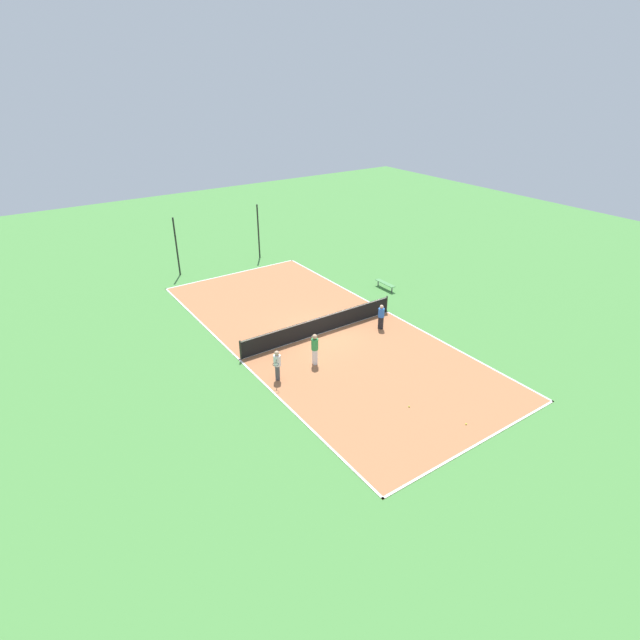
% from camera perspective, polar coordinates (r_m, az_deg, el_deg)
% --- Properties ---
extents(ground_plane, '(80.00, 80.00, 0.00)m').
position_cam_1_polar(ground_plane, '(28.81, 0.00, -1.60)').
color(ground_plane, '#47843D').
extents(court_surface, '(10.37, 23.03, 0.02)m').
position_cam_1_polar(court_surface, '(28.80, 0.00, -1.58)').
color(court_surface, '#AD6B42').
rests_on(court_surface, ground_plane).
extents(tennis_net, '(10.17, 0.10, 1.10)m').
position_cam_1_polar(tennis_net, '(28.53, 0.00, -0.57)').
color(tennis_net, black).
rests_on(tennis_net, court_surface).
extents(bench, '(0.36, 1.74, 0.45)m').
position_cam_1_polar(bench, '(34.90, 7.45, 4.14)').
color(bench, '#4C8C4C').
rests_on(bench, ground_plane).
extents(player_near_blue, '(0.44, 0.44, 1.52)m').
position_cam_1_polar(player_near_blue, '(29.21, 7.01, 0.54)').
color(player_near_blue, black).
rests_on(player_near_blue, court_surface).
extents(player_near_white, '(0.81, 0.95, 1.59)m').
position_cam_1_polar(player_near_white, '(24.33, -4.92, -4.96)').
color(player_near_white, '#4C4C51').
rests_on(player_near_white, court_surface).
extents(player_far_green, '(0.42, 0.42, 1.73)m').
position_cam_1_polar(player_far_green, '(25.42, -0.60, -3.13)').
color(player_far_green, white).
rests_on(player_far_green, court_surface).
extents(tennis_ball_far_baseline, '(0.07, 0.07, 0.07)m').
position_cam_1_polar(tennis_ball_far_baseline, '(29.78, 0.22, -0.47)').
color(tennis_ball_far_baseline, '#CCE033').
rests_on(tennis_ball_far_baseline, court_surface).
extents(tennis_ball_midcourt, '(0.07, 0.07, 0.07)m').
position_cam_1_polar(tennis_ball_midcourt, '(22.75, 16.36, -11.33)').
color(tennis_ball_midcourt, '#CCE033').
rests_on(tennis_ball_midcourt, court_surface).
extents(tennis_ball_left_sideline, '(0.07, 0.07, 0.07)m').
position_cam_1_polar(tennis_ball_left_sideline, '(23.20, 10.15, -9.70)').
color(tennis_ball_left_sideline, '#CCE033').
rests_on(tennis_ball_left_sideline, court_surface).
extents(fence_post_back_left, '(0.12, 0.12, 4.33)m').
position_cam_1_polar(fence_post_back_left, '(37.95, -16.08, 8.04)').
color(fence_post_back_left, black).
rests_on(fence_post_back_left, ground_plane).
extents(fence_post_back_right, '(0.12, 0.12, 4.33)m').
position_cam_1_polar(fence_post_back_right, '(40.39, -7.05, 9.99)').
color(fence_post_back_right, black).
rests_on(fence_post_back_right, ground_plane).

